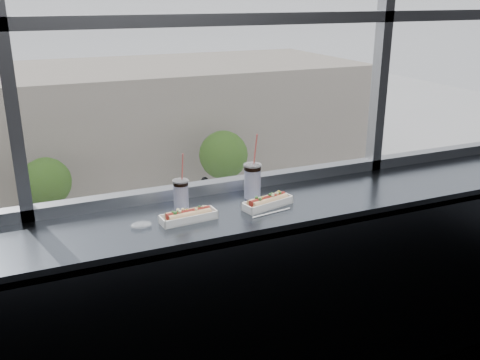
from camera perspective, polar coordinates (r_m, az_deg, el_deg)
name	(u,v)px	position (r m, az deg, el deg)	size (l,w,h in m)	color
wall_back_lower	(223,279)	(3.17, -1.81, -10.48)	(6.00, 6.00, 0.00)	black
counter	(242,213)	(2.71, 0.23, -3.56)	(6.00, 0.55, 0.06)	slate
counter_fascia	(263,328)	(2.76, 2.42, -15.49)	(6.00, 0.04, 1.04)	slate
hotdog_tray_left	(188,215)	(2.55, -5.52, -3.79)	(0.28, 0.11, 0.07)	white
hotdog_tray_right	(268,202)	(2.70, 2.96, -2.32)	(0.29, 0.15, 0.07)	white
soda_cup_left	(181,193)	(2.66, -6.31, -1.42)	(0.08, 0.08, 0.29)	white
soda_cup_right	(252,179)	(2.80, 1.34, 0.09)	(0.10, 0.10, 0.35)	white
loose_straw	(271,213)	(2.63, 3.37, -3.52)	(0.01, 0.01, 0.22)	white
wrapper	(141,225)	(2.52, -10.50, -4.71)	(0.10, 0.07, 0.02)	silver
plaza_ground	(32,160)	(47.90, -21.29, 2.03)	(120.00, 120.00, 0.00)	#B2B2B2
street_asphalt	(63,299)	(26.10, -18.36, -11.93)	(80.00, 10.00, 0.06)	black
far_sidewalk	(48,231)	(33.27, -19.80, -5.14)	(80.00, 6.00, 0.04)	#B2B2B2
far_building	(30,127)	(41.59, -21.53, 5.25)	(50.00, 14.00, 8.00)	gray
car_far_c	(273,204)	(32.17, 3.55, -2.56)	(6.71, 2.80, 2.24)	white
car_near_c	(50,332)	(22.14, -19.59, -15.02)	(5.98, 2.49, 1.99)	#A7261F
car_near_d	(257,286)	(23.85, 1.80, -11.21)	(5.81, 2.42, 1.94)	white
car_far_b	(54,243)	(29.21, -19.24, -6.39)	(5.68, 2.36, 1.89)	maroon
car_near_e	(343,266)	(25.86, 10.97, -9.04)	(5.70, 2.38, 1.90)	#554589
pedestrian_d	(205,186)	(35.58, -3.75, -0.68)	(0.86, 0.64, 1.93)	#66605B
tree_center	(46,182)	(32.22, -19.97, -0.23)	(2.84, 2.84, 4.43)	#47382B
tree_right	(223,155)	(34.29, -1.78, 2.67)	(3.15, 3.15, 4.92)	#47382B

